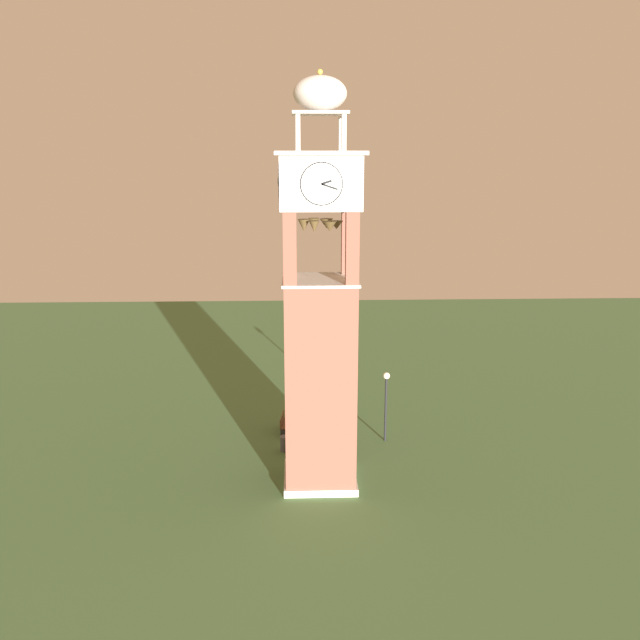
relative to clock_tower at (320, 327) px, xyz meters
The scene contains 7 objects.
ground 7.55m from the clock_tower, 80.36° to the left, with size 80.00×80.00×0.00m, color #476B3D.
clock_tower is the anchor object (origin of this frame).
park_bench 9.41m from the clock_tower, 73.37° to the right, with size 0.61×1.64×0.95m.
lamp_post 7.56m from the clock_tower, 129.38° to the right, with size 0.36×0.36×3.86m.
trash_bin 8.09m from the clock_tower, 63.20° to the right, with size 0.52×0.52×0.80m, color #4C4C51.
shrub_near_entry 7.92m from the clock_tower, 79.87° to the right, with size 0.73×0.73×0.72m, color #28562D.
shrub_left_of_tower 8.12m from the clock_tower, 86.39° to the right, with size 0.80×0.80×0.67m, color #28562D.
Camera 1 is at (1.04, 29.77, 15.29)m, focal length 38.54 mm.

